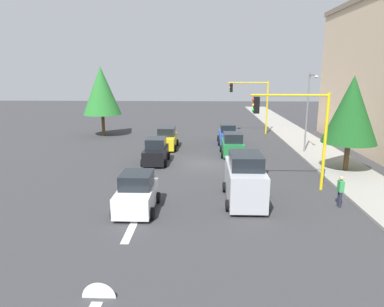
# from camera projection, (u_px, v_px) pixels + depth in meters

# --- Properties ---
(ground_plane) EXTENTS (120.00, 120.00, 0.00)m
(ground_plane) POSITION_uv_depth(u_px,v_px,m) (200.00, 164.00, 27.68)
(ground_plane) COLOR #353538
(sidewalk_kerb) EXTENTS (80.00, 4.00, 0.15)m
(sidewalk_kerb) POSITION_uv_depth(u_px,v_px,m) (315.00, 150.00, 32.17)
(sidewalk_kerb) COLOR gray
(sidewalk_kerb) RESTS_ON ground
(lane_arrow_near) EXTENTS (2.40, 1.10, 1.10)m
(lane_arrow_near) POSITION_uv_depth(u_px,v_px,m) (133.00, 225.00, 16.58)
(lane_arrow_near) COLOR silver
(lane_arrow_near) RESTS_ON ground
(traffic_signal_far_left) EXTENTS (0.36, 4.59, 5.99)m
(traffic_signal_far_left) POSITION_uv_depth(u_px,v_px,m) (252.00, 97.00, 40.16)
(traffic_signal_far_left) COLOR yellow
(traffic_signal_far_left) RESTS_ON ground
(traffic_signal_near_left) EXTENTS (0.36, 4.59, 5.87)m
(traffic_signal_near_left) POSITION_uv_depth(u_px,v_px,m) (296.00, 122.00, 20.71)
(traffic_signal_near_left) COLOR yellow
(traffic_signal_near_left) RESTS_ON ground
(street_lamp_curbside) EXTENTS (2.15, 0.28, 7.00)m
(street_lamp_curbside) POSITION_uv_depth(u_px,v_px,m) (309.00, 104.00, 29.90)
(street_lamp_curbside) COLOR slate
(street_lamp_curbside) RESTS_ON ground
(tree_roadside_near) EXTENTS (3.75, 3.75, 6.82)m
(tree_roadside_near) POSITION_uv_depth(u_px,v_px,m) (351.00, 110.00, 24.36)
(tree_roadside_near) COLOR brown
(tree_roadside_near) RESTS_ON ground
(tree_opposite_side) EXTENTS (4.17, 4.17, 7.62)m
(tree_opposite_side) POSITION_uv_depth(u_px,v_px,m) (101.00, 91.00, 38.60)
(tree_opposite_side) COLOR brown
(tree_opposite_side) RESTS_ON ground
(delivery_van_silver) EXTENTS (4.80, 2.22, 2.77)m
(delivery_van_silver) POSITION_uv_depth(u_px,v_px,m) (245.00, 179.00, 19.36)
(delivery_van_silver) COLOR #B2B5BA
(delivery_van_silver) RESTS_ON ground
(car_black) EXTENTS (3.73, 1.97, 1.98)m
(car_black) POSITION_uv_depth(u_px,v_px,m) (156.00, 152.00, 27.70)
(car_black) COLOR black
(car_black) RESTS_ON ground
(car_green) EXTENTS (3.69, 2.06, 1.98)m
(car_green) POSITION_uv_depth(u_px,v_px,m) (233.00, 145.00, 30.26)
(car_green) COLOR #1E7238
(car_green) RESTS_ON ground
(car_white) EXTENTS (3.61, 2.11, 1.98)m
(car_white) POSITION_uv_depth(u_px,v_px,m) (137.00, 194.00, 18.21)
(car_white) COLOR white
(car_white) RESTS_ON ground
(car_blue) EXTENTS (3.69, 1.95, 1.98)m
(car_blue) POSITION_uv_depth(u_px,v_px,m) (227.00, 135.00, 35.26)
(car_blue) COLOR blue
(car_blue) RESTS_ON ground
(car_yellow) EXTENTS (4.14, 2.03, 1.98)m
(car_yellow) POSITION_uv_depth(u_px,v_px,m) (167.00, 139.00, 33.03)
(car_yellow) COLOR yellow
(car_yellow) RESTS_ON ground
(pedestrian_crossing) EXTENTS (0.40, 0.24, 1.70)m
(pedestrian_crossing) POSITION_uv_depth(u_px,v_px,m) (340.00, 190.00, 18.65)
(pedestrian_crossing) COLOR #262638
(pedestrian_crossing) RESTS_ON ground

